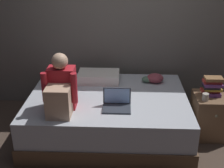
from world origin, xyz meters
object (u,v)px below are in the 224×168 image
(person_sitting, at_px, (61,90))
(book_stack, at_px, (212,86))
(nightstand, at_px, (210,116))
(bed, at_px, (108,115))
(clothes_pile, at_px, (153,78))
(laptop, at_px, (117,103))
(pillow, at_px, (99,77))
(mug, at_px, (205,97))

(person_sitting, bearing_deg, book_stack, 13.73)
(nightstand, distance_m, book_stack, 0.40)
(nightstand, relative_size, person_sitting, 0.84)
(bed, relative_size, nightstand, 3.62)
(bed, xyz_separation_m, clothes_pile, (0.60, 0.44, 0.33))
(laptop, xyz_separation_m, pillow, (-0.27, 0.76, 0.01))
(laptop, xyz_separation_m, clothes_pile, (0.48, 0.75, 0.00))
(book_stack, bearing_deg, nightstand, -63.94)
(book_stack, bearing_deg, mug, -124.90)
(pillow, relative_size, clothes_pile, 1.89)
(book_stack, distance_m, clothes_pile, 0.79)
(person_sitting, bearing_deg, laptop, 7.26)
(nightstand, xyz_separation_m, person_sitting, (-1.80, -0.40, 0.51))
(person_sitting, xyz_separation_m, pillow, (0.35, 0.84, -0.19))
(laptop, height_order, book_stack, book_stack)
(bed, bearing_deg, nightstand, 0.45)
(nightstand, distance_m, person_sitting, 1.91)
(person_sitting, height_order, clothes_pile, person_sitting)
(person_sitting, xyz_separation_m, clothes_pile, (1.10, 0.83, -0.19))
(nightstand, relative_size, laptop, 1.73)
(bed, height_order, clothes_pile, clothes_pile)
(laptop, xyz_separation_m, mug, (1.05, 0.20, 0.01))
(bed, distance_m, nightstand, 1.30)
(nightstand, distance_m, laptop, 1.26)
(book_stack, relative_size, clothes_pile, 0.81)
(bed, distance_m, pillow, 0.58)
(clothes_pile, bearing_deg, pillow, 179.52)
(nightstand, distance_m, pillow, 1.55)
(nightstand, bearing_deg, bed, -179.55)
(nightstand, height_order, person_sitting, person_sitting)
(nightstand, bearing_deg, person_sitting, -167.59)
(book_stack, bearing_deg, person_sitting, -166.27)
(pillow, xyz_separation_m, book_stack, (1.43, -0.40, 0.07))
(bed, height_order, mug, mug)
(laptop, distance_m, pillow, 0.80)
(laptop, bearing_deg, bed, 111.07)
(bed, distance_m, person_sitting, 0.82)
(laptop, bearing_deg, book_stack, 17.04)
(bed, relative_size, mug, 22.22)
(laptop, height_order, clothes_pile, laptop)
(bed, distance_m, clothes_pile, 0.81)
(book_stack, relative_size, mug, 2.66)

